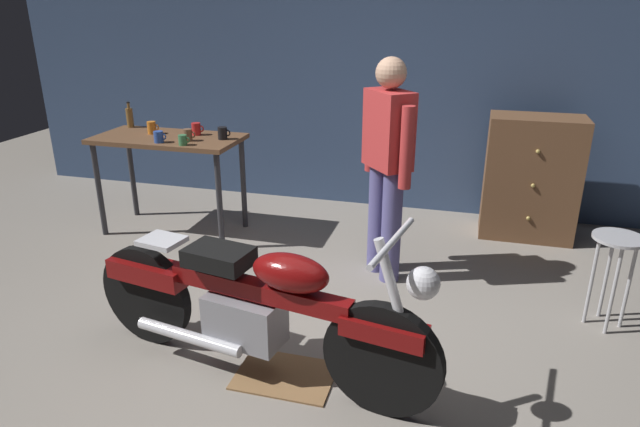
{
  "coord_description": "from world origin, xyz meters",
  "views": [
    {
      "loc": [
        0.89,
        -2.76,
        2.03
      ],
      "look_at": [
        -0.06,
        0.7,
        0.65
      ],
      "focal_mm": 31.17,
      "sensor_mm": 36.0,
      "label": 1
    }
  ],
  "objects_px": {
    "mug_brown_stoneware": "(188,135)",
    "mug_green_speckled": "(183,140)",
    "shop_stool": "(615,257)",
    "mug_orange_travel": "(152,128)",
    "wooden_dresser": "(531,178)",
    "person_standing": "(387,161)",
    "mug_blue_enamel": "(159,137)",
    "mug_red_diner": "(196,129)",
    "mug_black_matte": "(223,133)",
    "motorcycle": "(254,305)",
    "bottle": "(130,117)"
  },
  "relations": [
    {
      "from": "mug_red_diner",
      "to": "mug_orange_travel",
      "type": "xyz_separation_m",
      "value": [
        -0.41,
        -0.06,
        0.0
      ]
    },
    {
      "from": "mug_orange_travel",
      "to": "bottle",
      "type": "xyz_separation_m",
      "value": [
        -0.35,
        0.19,
        0.04
      ]
    },
    {
      "from": "mug_red_diner",
      "to": "mug_orange_travel",
      "type": "height_order",
      "value": "mug_orange_travel"
    },
    {
      "from": "shop_stool",
      "to": "mug_orange_travel",
      "type": "relative_size",
      "value": 5.66
    },
    {
      "from": "shop_stool",
      "to": "mug_black_matte",
      "type": "bearing_deg",
      "value": 166.11
    },
    {
      "from": "mug_blue_enamel",
      "to": "bottle",
      "type": "distance_m",
      "value": 0.75
    },
    {
      "from": "person_standing",
      "to": "bottle",
      "type": "distance_m",
      "value": 2.63
    },
    {
      "from": "mug_brown_stoneware",
      "to": "mug_red_diner",
      "type": "bearing_deg",
      "value": 98.81
    },
    {
      "from": "motorcycle",
      "to": "mug_orange_travel",
      "type": "bearing_deg",
      "value": 142.49
    },
    {
      "from": "person_standing",
      "to": "mug_orange_travel",
      "type": "xyz_separation_m",
      "value": [
        -2.2,
        0.44,
        0.03
      ]
    },
    {
      "from": "shop_stool",
      "to": "mug_orange_travel",
      "type": "distance_m",
      "value": 3.85
    },
    {
      "from": "mug_blue_enamel",
      "to": "mug_black_matte",
      "type": "distance_m",
      "value": 0.54
    },
    {
      "from": "motorcycle",
      "to": "mug_green_speckled",
      "type": "relative_size",
      "value": 21.26
    },
    {
      "from": "person_standing",
      "to": "mug_green_speckled",
      "type": "xyz_separation_m",
      "value": [
        -1.73,
        0.13,
        0.02
      ]
    },
    {
      "from": "shop_stool",
      "to": "motorcycle",
      "type": "bearing_deg",
      "value": -151.87
    },
    {
      "from": "mug_red_diner",
      "to": "bottle",
      "type": "height_order",
      "value": "bottle"
    },
    {
      "from": "person_standing",
      "to": "mug_blue_enamel",
      "type": "distance_m",
      "value": 1.98
    },
    {
      "from": "shop_stool",
      "to": "mug_red_diner",
      "type": "bearing_deg",
      "value": 165.84
    },
    {
      "from": "mug_black_matte",
      "to": "mug_orange_travel",
      "type": "bearing_deg",
      "value": 177.87
    },
    {
      "from": "mug_green_speckled",
      "to": "wooden_dresser",
      "type": "bearing_deg",
      "value": 19.27
    },
    {
      "from": "person_standing",
      "to": "wooden_dresser",
      "type": "relative_size",
      "value": 1.52
    },
    {
      "from": "wooden_dresser",
      "to": "mug_black_matte",
      "type": "bearing_deg",
      "value": -164.76
    },
    {
      "from": "person_standing",
      "to": "mug_blue_enamel",
      "type": "relative_size",
      "value": 14.76
    },
    {
      "from": "mug_brown_stoneware",
      "to": "bottle",
      "type": "xyz_separation_m",
      "value": [
        -0.79,
        0.35,
        0.05
      ]
    },
    {
      "from": "mug_orange_travel",
      "to": "mug_blue_enamel",
      "type": "xyz_separation_m",
      "value": [
        0.23,
        -0.28,
        -0.01
      ]
    },
    {
      "from": "mug_orange_travel",
      "to": "bottle",
      "type": "relative_size",
      "value": 0.47
    },
    {
      "from": "shop_stool",
      "to": "mug_green_speckled",
      "type": "relative_size",
      "value": 6.28
    },
    {
      "from": "wooden_dresser",
      "to": "mug_brown_stoneware",
      "type": "distance_m",
      "value": 3.04
    },
    {
      "from": "mug_orange_travel",
      "to": "mug_black_matte",
      "type": "bearing_deg",
      "value": -2.13
    },
    {
      "from": "wooden_dresser",
      "to": "mug_blue_enamel",
      "type": "height_order",
      "value": "wooden_dresser"
    },
    {
      "from": "shop_stool",
      "to": "bottle",
      "type": "bearing_deg",
      "value": 166.66
    },
    {
      "from": "mug_brown_stoneware",
      "to": "person_standing",
      "type": "bearing_deg",
      "value": -9.0
    },
    {
      "from": "mug_green_speckled",
      "to": "bottle",
      "type": "xyz_separation_m",
      "value": [
        -0.82,
        0.5,
        0.05
      ]
    },
    {
      "from": "motorcycle",
      "to": "mug_brown_stoneware",
      "type": "distance_m",
      "value": 2.18
    },
    {
      "from": "mug_red_diner",
      "to": "mug_black_matte",
      "type": "bearing_deg",
      "value": -16.83
    },
    {
      "from": "shop_stool",
      "to": "mug_orange_travel",
      "type": "bearing_deg",
      "value": 168.27
    },
    {
      "from": "mug_orange_travel",
      "to": "bottle",
      "type": "bearing_deg",
      "value": 150.96
    },
    {
      "from": "person_standing",
      "to": "mug_brown_stoneware",
      "type": "height_order",
      "value": "person_standing"
    },
    {
      "from": "mug_brown_stoneware",
      "to": "mug_green_speckled",
      "type": "relative_size",
      "value": 1.06
    },
    {
      "from": "motorcycle",
      "to": "mug_brown_stoneware",
      "type": "xyz_separation_m",
      "value": [
        -1.26,
        1.71,
        0.5
      ]
    },
    {
      "from": "wooden_dresser",
      "to": "mug_blue_enamel",
      "type": "distance_m",
      "value": 3.27
    },
    {
      "from": "wooden_dresser",
      "to": "person_standing",
      "type": "bearing_deg",
      "value": -135.07
    },
    {
      "from": "bottle",
      "to": "mug_red_diner",
      "type": "bearing_deg",
      "value": -9.69
    },
    {
      "from": "person_standing",
      "to": "mug_red_diner",
      "type": "xyz_separation_m",
      "value": [
        -1.79,
        0.5,
        0.03
      ]
    },
    {
      "from": "mug_red_diner",
      "to": "mug_orange_travel",
      "type": "bearing_deg",
      "value": -171.21
    },
    {
      "from": "mug_blue_enamel",
      "to": "mug_green_speckled",
      "type": "distance_m",
      "value": 0.24
    },
    {
      "from": "wooden_dresser",
      "to": "mug_blue_enamel",
      "type": "xyz_separation_m",
      "value": [
        -3.1,
        -0.97,
        0.4
      ]
    },
    {
      "from": "mug_brown_stoneware",
      "to": "mug_green_speckled",
      "type": "bearing_deg",
      "value": -78.02
    },
    {
      "from": "motorcycle",
      "to": "mug_brown_stoneware",
      "type": "height_order",
      "value": "mug_brown_stoneware"
    },
    {
      "from": "person_standing",
      "to": "mug_orange_travel",
      "type": "distance_m",
      "value": 2.25
    }
  ]
}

